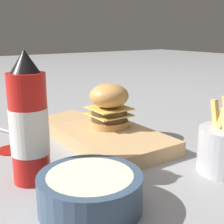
% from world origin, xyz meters
% --- Properties ---
extents(ground_plane, '(6.00, 6.00, 0.00)m').
position_xyz_m(ground_plane, '(0.00, 0.00, 0.00)').
color(ground_plane, gray).
extents(serving_board, '(0.28, 0.19, 0.03)m').
position_xyz_m(serving_board, '(-0.05, 0.06, 0.02)').
color(serving_board, tan).
rests_on(serving_board, ground_plane).
extents(burger, '(0.10, 0.10, 0.11)m').
position_xyz_m(burger, '(-0.09, 0.09, 0.09)').
color(burger, tan).
rests_on(burger, serving_board).
extents(ketchup_bottle, '(0.07, 0.07, 0.23)m').
position_xyz_m(ketchup_bottle, '(0.02, -0.15, 0.10)').
color(ketchup_bottle, red).
rests_on(ketchup_bottle, ground_plane).
extents(side_bowl, '(0.16, 0.16, 0.06)m').
position_xyz_m(side_bowl, '(0.16, -0.12, 0.03)').
color(side_bowl, '#384C66').
rests_on(side_bowl, ground_plane).
extents(spoon, '(0.15, 0.07, 0.01)m').
position_xyz_m(spoon, '(-0.31, -0.12, 0.01)').
color(spoon, silver).
rests_on(spoon, ground_plane).
extents(ketchup_puddle, '(0.07, 0.07, 0.00)m').
position_xyz_m(ketchup_puddle, '(-0.15, -0.14, 0.00)').
color(ketchup_puddle, '#9E140F').
rests_on(ketchup_puddle, ground_plane).
extents(parchment_square, '(0.19, 0.19, 0.00)m').
position_xyz_m(parchment_square, '(-0.31, 0.09, 0.00)').
color(parchment_square, tan).
rests_on(parchment_square, ground_plane).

